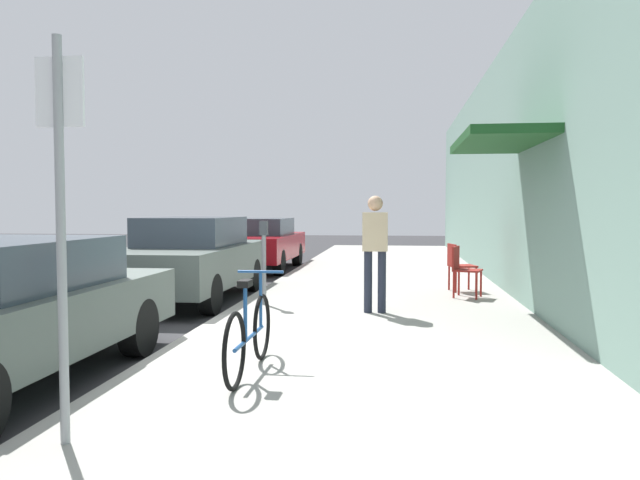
% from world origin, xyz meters
% --- Properties ---
extents(ground_plane, '(60.00, 60.00, 0.00)m').
position_xyz_m(ground_plane, '(0.00, 0.00, 0.00)').
color(ground_plane, '#2D2D30').
extents(sidewalk_slab, '(4.50, 32.00, 0.12)m').
position_xyz_m(sidewalk_slab, '(2.25, 2.00, 0.06)').
color(sidewalk_slab, '#9E9B93').
rests_on(sidewalk_slab, ground_plane).
extents(building_facade, '(1.40, 32.00, 4.70)m').
position_xyz_m(building_facade, '(4.64, 2.00, 2.35)').
color(building_facade, gray).
rests_on(building_facade, ground_plane).
extents(parked_car_1, '(1.80, 4.40, 1.48)m').
position_xyz_m(parked_car_1, '(-1.10, 3.30, 0.76)').
color(parked_car_1, '#47514C').
rests_on(parked_car_1, ground_plane).
extents(parked_car_2, '(1.80, 4.40, 1.37)m').
position_xyz_m(parked_car_2, '(-1.10, 8.86, 0.72)').
color(parked_car_2, maroon).
rests_on(parked_car_2, ground_plane).
extents(parking_meter, '(0.12, 0.10, 1.32)m').
position_xyz_m(parking_meter, '(0.45, 2.27, 0.89)').
color(parking_meter, slate).
rests_on(parking_meter, sidewalk_slab).
extents(street_sign, '(0.32, 0.06, 2.60)m').
position_xyz_m(street_sign, '(0.40, -3.48, 1.64)').
color(street_sign, gray).
rests_on(street_sign, sidewalk_slab).
extents(bicycle_0, '(0.46, 1.71, 0.90)m').
position_xyz_m(bicycle_0, '(1.18, -1.69, 0.48)').
color(bicycle_0, black).
rests_on(bicycle_0, sidewalk_slab).
extents(cafe_chair_0, '(0.56, 0.56, 0.87)m').
position_xyz_m(cafe_chair_0, '(3.65, 3.48, 0.62)').
color(cafe_chair_0, maroon).
rests_on(cafe_chair_0, sidewalk_slab).
extents(cafe_chair_1, '(0.53, 0.53, 0.87)m').
position_xyz_m(cafe_chair_1, '(3.65, 4.23, 0.62)').
color(cafe_chair_1, maroon).
rests_on(cafe_chair_1, sidewalk_slab).
extents(pedestrian_standing, '(0.36, 0.22, 1.70)m').
position_xyz_m(pedestrian_standing, '(2.22, 1.73, 1.12)').
color(pedestrian_standing, '#232838').
rests_on(pedestrian_standing, sidewalk_slab).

